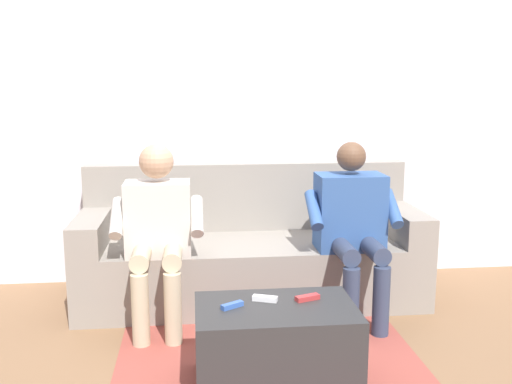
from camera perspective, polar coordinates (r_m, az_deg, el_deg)
name	(u,v)px	position (r m, az deg, el deg)	size (l,w,h in m)	color
ground_plane	(263,341)	(3.43, 0.73, -14.42)	(8.00, 8.00, 0.00)	#846042
back_wall	(244,102)	(4.30, -1.19, 8.81)	(4.77, 0.06, 2.64)	silver
couch	(251,255)	(3.99, -0.52, -6.21)	(2.27, 0.78, 0.89)	gray
coffee_table	(276,346)	(2.91, 1.94, -14.81)	(0.77, 0.49, 0.40)	#2D2D2D
person_left_seated	(352,220)	(3.66, 9.42, -2.75)	(0.57, 0.58, 1.10)	#335693
person_right_seated	(158,225)	(3.53, -9.61, -3.23)	(0.54, 0.55, 1.10)	beige
remote_white	(265,299)	(2.89, 0.88, -10.39)	(0.12, 0.04, 0.03)	white
remote_blue	(232,305)	(2.81, -2.34, -11.04)	(0.12, 0.03, 0.02)	#3860B7
remote_red	(307,298)	(2.91, 5.06, -10.27)	(0.12, 0.04, 0.02)	#B73333
floor_rug	(271,368)	(3.13, 1.49, -16.86)	(1.61, 1.81, 0.01)	#9E473D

